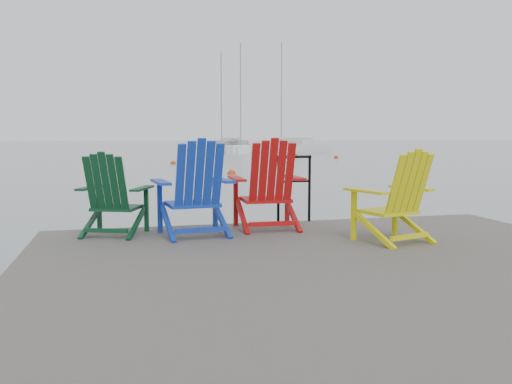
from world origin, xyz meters
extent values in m
plane|color=slate|center=(0.00, 0.00, 0.00)|extent=(400.00, 400.00, 0.00)
cube|color=#2D2A28|center=(0.00, 0.00, 0.40)|extent=(6.00, 5.00, 0.20)
cylinder|color=black|center=(-2.70, 2.20, -0.30)|extent=(0.26, 0.26, 1.20)
cylinder|color=black|center=(0.00, 2.20, -0.30)|extent=(0.26, 0.26, 1.20)
cylinder|color=black|center=(2.70, 2.20, -0.30)|extent=(0.26, 0.26, 1.20)
cylinder|color=black|center=(0.03, 2.45, 0.95)|extent=(0.04, 0.04, 0.90)
cylinder|color=black|center=(0.47, 2.45, 0.95)|extent=(0.04, 0.04, 0.90)
cylinder|color=black|center=(0.25, 2.45, 1.38)|extent=(0.48, 0.04, 0.04)
cylinder|color=black|center=(0.25, 2.45, 1.05)|extent=(0.44, 0.03, 0.03)
cube|color=#09341A|center=(-2.07, 2.10, 0.81)|extent=(0.63, 0.60, 0.04)
cube|color=#09341A|center=(-2.28, 2.38, 0.77)|extent=(0.06, 0.06, 0.53)
cube|color=#09341A|center=(-1.72, 2.17, 0.77)|extent=(0.06, 0.06, 0.53)
cube|color=#09341A|center=(-2.38, 2.20, 1.05)|extent=(0.31, 0.58, 0.03)
cube|color=#09341A|center=(-1.77, 1.97, 1.05)|extent=(0.31, 0.58, 0.03)
cube|color=#09341A|center=(-2.18, 1.81, 1.13)|extent=(0.52, 0.39, 0.65)
cube|color=#1030A5|center=(-1.20, 1.87, 0.86)|extent=(0.64, 0.58, 0.04)
cube|color=#1030A5|center=(-1.57, 2.04, 0.81)|extent=(0.06, 0.06, 0.61)
cube|color=#1030A5|center=(-0.88, 2.12, 0.81)|extent=(0.06, 0.06, 0.61)
cube|color=#1030A5|center=(-1.57, 1.81, 1.13)|extent=(0.20, 0.68, 0.03)
cube|color=#1030A5|center=(-0.83, 1.89, 1.13)|extent=(0.20, 0.68, 0.03)
cube|color=#1030A5|center=(-1.16, 1.52, 1.22)|extent=(0.57, 0.34, 0.75)
cube|color=#A90C0C|center=(-0.24, 2.10, 0.86)|extent=(0.60, 0.54, 0.04)
cube|color=#A90C0C|center=(-0.58, 2.33, 0.81)|extent=(0.06, 0.06, 0.61)
cube|color=#A90C0C|center=(0.11, 2.30, 0.81)|extent=(0.06, 0.06, 0.61)
cube|color=#A90C0C|center=(-0.61, 2.09, 1.13)|extent=(0.15, 0.67, 0.03)
cube|color=#A90C0C|center=(0.13, 2.07, 1.13)|extent=(0.15, 0.67, 0.03)
cube|color=#A90C0C|center=(-0.25, 1.74, 1.22)|extent=(0.55, 0.30, 0.75)
cube|color=#D5D00B|center=(0.85, 0.95, 0.82)|extent=(0.63, 0.59, 0.04)
cube|color=#D5D00B|center=(0.50, 1.05, 0.78)|extent=(0.06, 0.06, 0.55)
cube|color=#D5D00B|center=(1.10, 1.22, 0.78)|extent=(0.06, 0.06, 0.55)
cube|color=#D5D00B|center=(0.54, 0.84, 1.07)|extent=(0.28, 0.61, 0.03)
cube|color=#D5D00B|center=(1.18, 1.02, 1.07)|extent=(0.28, 0.61, 0.03)
cube|color=#D5D00B|center=(0.94, 0.64, 1.15)|extent=(0.54, 0.38, 0.68)
cube|color=white|center=(7.93, 49.49, 0.25)|extent=(4.06, 7.57, 1.10)
cube|color=#9E9EA3|center=(8.04, 49.14, 0.95)|extent=(1.94, 2.50, 0.55)
cylinder|color=gray|center=(7.82, 49.84, 5.39)|extent=(0.12, 0.12, 9.17)
cube|color=silver|center=(9.90, 50.51, 0.25)|extent=(4.77, 8.54, 1.10)
cube|color=#9E9EA3|center=(9.77, 50.11, 0.95)|extent=(2.25, 2.85, 0.55)
cylinder|color=gray|center=(10.04, 50.90, 5.98)|extent=(0.12, 0.12, 10.37)
cube|color=silver|center=(14.56, 49.88, 0.25)|extent=(8.50, 2.80, 1.10)
cube|color=#9E9EA3|center=(14.97, 49.85, 0.95)|extent=(2.62, 1.71, 0.55)
cylinder|color=gray|center=(14.14, 49.91, 6.03)|extent=(0.12, 0.12, 10.45)
sphere|color=red|center=(2.63, 18.73, 0.00)|extent=(0.39, 0.39, 0.39)
sphere|color=red|center=(0.95, 28.17, 0.00)|extent=(0.36, 0.36, 0.36)
sphere|color=red|center=(13.68, 33.75, 0.00)|extent=(0.37, 0.37, 0.37)
sphere|color=#C23C0B|center=(12.16, 39.08, 0.00)|extent=(0.41, 0.41, 0.41)
camera|label=1|loc=(-1.99, -4.48, 1.66)|focal=38.00mm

